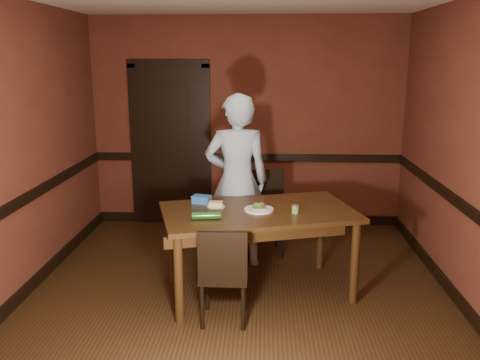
# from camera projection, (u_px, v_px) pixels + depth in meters

# --- Properties ---
(floor) EXTENTS (4.00, 4.50, 0.01)m
(floor) POSITION_uv_depth(u_px,v_px,m) (238.00, 299.00, 4.70)
(floor) COLOR black
(floor) RESTS_ON ground
(wall_back) EXTENTS (4.00, 0.02, 2.70)m
(wall_back) POSITION_uv_depth(u_px,v_px,m) (247.00, 123.00, 6.56)
(wall_back) COLOR #5A291B
(wall_back) RESTS_ON ground
(wall_front) EXTENTS (4.00, 0.02, 2.70)m
(wall_front) POSITION_uv_depth(u_px,v_px,m) (211.00, 253.00, 2.19)
(wall_front) COLOR #5A291B
(wall_front) RESTS_ON ground
(wall_left) EXTENTS (0.02, 4.50, 2.70)m
(wall_left) POSITION_uv_depth(u_px,v_px,m) (12.00, 154.00, 4.47)
(wall_left) COLOR #5A291B
(wall_left) RESTS_ON ground
(wall_right) EXTENTS (0.02, 4.50, 2.70)m
(wall_right) POSITION_uv_depth(u_px,v_px,m) (474.00, 158.00, 4.29)
(wall_right) COLOR #5A291B
(wall_right) RESTS_ON ground
(dado_back) EXTENTS (4.00, 0.03, 0.10)m
(dado_back) POSITION_uv_depth(u_px,v_px,m) (247.00, 157.00, 6.65)
(dado_back) COLOR black
(dado_back) RESTS_ON ground
(dado_left) EXTENTS (0.03, 4.50, 0.10)m
(dado_left) POSITION_uv_depth(u_px,v_px,m) (19.00, 203.00, 4.58)
(dado_left) COLOR black
(dado_left) RESTS_ON ground
(dado_right) EXTENTS (0.03, 4.50, 0.10)m
(dado_right) POSITION_uv_depth(u_px,v_px,m) (467.00, 209.00, 4.39)
(dado_right) COLOR black
(dado_right) RESTS_ON ground
(baseboard_back) EXTENTS (4.00, 0.03, 0.12)m
(baseboard_back) POSITION_uv_depth(u_px,v_px,m) (247.00, 218.00, 6.85)
(baseboard_back) COLOR black
(baseboard_back) RESTS_ON ground
(baseboard_left) EXTENTS (0.03, 4.50, 0.12)m
(baseboard_left) POSITION_uv_depth(u_px,v_px,m) (28.00, 288.00, 4.77)
(baseboard_left) COLOR black
(baseboard_left) RESTS_ON ground
(baseboard_right) EXTENTS (0.03, 4.50, 0.12)m
(baseboard_right) POSITION_uv_depth(u_px,v_px,m) (457.00, 298.00, 4.59)
(baseboard_right) COLOR black
(baseboard_right) RESTS_ON ground
(door) EXTENTS (1.05, 0.07, 2.20)m
(door) POSITION_uv_depth(u_px,v_px,m) (171.00, 143.00, 6.64)
(door) COLOR black
(door) RESTS_ON ground
(dining_table) EXTENTS (1.94, 1.41, 0.81)m
(dining_table) POSITION_uv_depth(u_px,v_px,m) (258.00, 252.00, 4.75)
(dining_table) COLOR #331F0C
(dining_table) RESTS_ON floor
(chair_far) EXTENTS (0.48, 0.48, 0.94)m
(chair_far) POSITION_uv_depth(u_px,v_px,m) (263.00, 214.00, 5.68)
(chair_far) COLOR black
(chair_far) RESTS_ON floor
(chair_near) EXTENTS (0.40, 0.40, 0.85)m
(chair_near) POSITION_uv_depth(u_px,v_px,m) (224.00, 273.00, 4.24)
(chair_near) COLOR black
(chair_near) RESTS_ON floor
(person) EXTENTS (0.72, 0.53, 1.83)m
(person) POSITION_uv_depth(u_px,v_px,m) (237.00, 181.00, 5.31)
(person) COLOR #A6C5D6
(person) RESTS_ON floor
(sandwich_plate) EXTENTS (0.27, 0.27, 0.07)m
(sandwich_plate) POSITION_uv_depth(u_px,v_px,m) (259.00, 208.00, 4.63)
(sandwich_plate) COLOR white
(sandwich_plate) RESTS_ON dining_table
(sauce_jar) EXTENTS (0.07, 0.07, 0.08)m
(sauce_jar) POSITION_uv_depth(u_px,v_px,m) (295.00, 209.00, 4.55)
(sauce_jar) COLOR #659A4B
(sauce_jar) RESTS_ON dining_table
(cheese_saucer) EXTENTS (0.17, 0.17, 0.05)m
(cheese_saucer) POSITION_uv_depth(u_px,v_px,m) (216.00, 205.00, 4.73)
(cheese_saucer) COLOR white
(cheese_saucer) RESTS_ON dining_table
(food_tub) EXTENTS (0.20, 0.16, 0.07)m
(food_tub) POSITION_uv_depth(u_px,v_px,m) (202.00, 199.00, 4.86)
(food_tub) COLOR #3070B9
(food_tub) RESTS_ON dining_table
(wrapped_veg) EXTENTS (0.26, 0.10, 0.07)m
(wrapped_veg) POSITION_uv_depth(u_px,v_px,m) (206.00, 215.00, 4.37)
(wrapped_veg) COLOR #123D0E
(wrapped_veg) RESTS_ON dining_table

